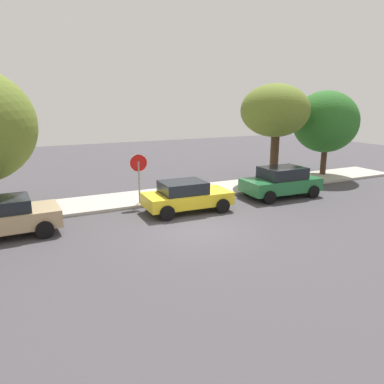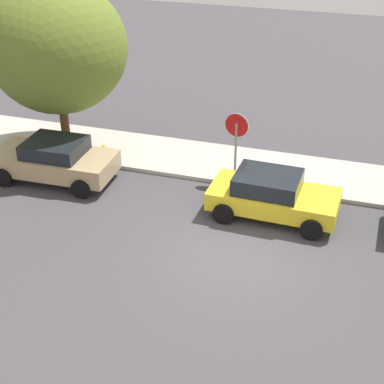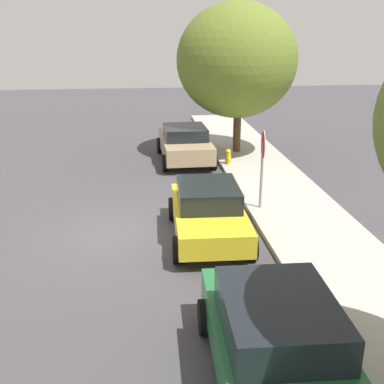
{
  "view_description": "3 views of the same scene",
  "coord_description": "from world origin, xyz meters",
  "px_view_note": "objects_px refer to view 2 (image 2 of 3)",
  "views": [
    {
      "loc": [
        -6.25,
        -12.17,
        4.88
      ],
      "look_at": [
        0.28,
        1.14,
        1.17
      ],
      "focal_mm": 35.0,
      "sensor_mm": 36.0,
      "label": 1
    },
    {
      "loc": [
        2.83,
        -12.91,
        9.47
      ],
      "look_at": [
        -1.62,
        1.21,
        1.02
      ],
      "focal_mm": 55.0,
      "sensor_mm": 36.0,
      "label": 2
    },
    {
      "loc": [
        11.89,
        0.57,
        5.27
      ],
      "look_at": [
        0.3,
        1.88,
        1.16
      ],
      "focal_mm": 45.0,
      "sensor_mm": 36.0,
      "label": 3
    }
  ],
  "objects_px": {
    "stop_sign": "(236,135)",
    "parked_car_yellow": "(272,195)",
    "street_tree_near_corner": "(57,47)",
    "fire_hydrant": "(105,154)",
    "parked_car_tan": "(54,159)"
  },
  "relations": [
    {
      "from": "street_tree_near_corner",
      "to": "fire_hydrant",
      "type": "relative_size",
      "value": 8.55
    },
    {
      "from": "stop_sign",
      "to": "fire_hydrant",
      "type": "bearing_deg",
      "value": -178.88
    },
    {
      "from": "street_tree_near_corner",
      "to": "fire_hydrant",
      "type": "bearing_deg",
      "value": -18.4
    },
    {
      "from": "parked_car_tan",
      "to": "fire_hydrant",
      "type": "height_order",
      "value": "parked_car_tan"
    },
    {
      "from": "street_tree_near_corner",
      "to": "fire_hydrant",
      "type": "xyz_separation_m",
      "value": [
        1.75,
        -0.58,
        -3.5
      ]
    },
    {
      "from": "stop_sign",
      "to": "street_tree_near_corner",
      "type": "distance_m",
      "value": 6.82
    },
    {
      "from": "parked_car_tan",
      "to": "fire_hydrant",
      "type": "relative_size",
      "value": 5.8
    },
    {
      "from": "parked_car_yellow",
      "to": "street_tree_near_corner",
      "type": "height_order",
      "value": "street_tree_near_corner"
    },
    {
      "from": "stop_sign",
      "to": "parked_car_tan",
      "type": "bearing_deg",
      "value": -164.08
    },
    {
      "from": "street_tree_near_corner",
      "to": "stop_sign",
      "type": "bearing_deg",
      "value": -4.34
    },
    {
      "from": "parked_car_yellow",
      "to": "fire_hydrant",
      "type": "bearing_deg",
      "value": 164.99
    },
    {
      "from": "stop_sign",
      "to": "parked_car_yellow",
      "type": "bearing_deg",
      "value": -48.49
    },
    {
      "from": "stop_sign",
      "to": "fire_hydrant",
      "type": "relative_size",
      "value": 3.42
    },
    {
      "from": "parked_car_tan",
      "to": "stop_sign",
      "type": "bearing_deg",
      "value": 15.92
    },
    {
      "from": "parked_car_tan",
      "to": "street_tree_near_corner",
      "type": "distance_m",
      "value": 3.85
    }
  ]
}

